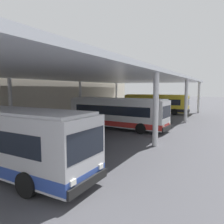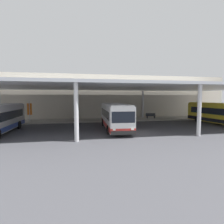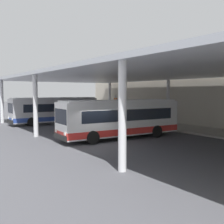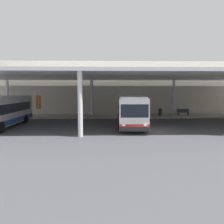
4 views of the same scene
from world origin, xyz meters
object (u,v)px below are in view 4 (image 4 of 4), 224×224
object	(u,v)px
bus_second_bay	(131,110)
trash_bin	(160,112)
bus_nearest_bay	(3,111)
banner_sign	(39,103)
bench_waiting	(183,112)

from	to	relation	value
bus_second_bay	trash_bin	distance (m)	10.08
bus_nearest_bay	bus_second_bay	distance (m)	13.10
bus_nearest_bay	banner_sign	xyz separation A→B (m)	(1.26, 8.22, 0.32)
banner_sign	trash_bin	bearing A→B (deg)	2.25
trash_bin	banner_sign	xyz separation A→B (m)	(-17.03, -0.67, 1.30)
bench_waiting	banner_sign	xyz separation A→B (m)	(-20.40, -0.88, 1.32)
bus_nearest_bay	trash_bin	distance (m)	20.36
bus_nearest_bay	bus_second_bay	xyz separation A→B (m)	(13.10, 0.31, 0.00)
bus_second_bay	bench_waiting	world-z (taller)	bus_second_bay
bench_waiting	banner_sign	distance (m)	20.46
banner_sign	bus_second_bay	bearing A→B (deg)	-33.76
bench_waiting	banner_sign	bearing A→B (deg)	-177.54
trash_bin	bus_second_bay	bearing A→B (deg)	-121.13
bench_waiting	banner_sign	size ratio (longest dim) A/B	0.56
bench_waiting	trash_bin	size ratio (longest dim) A/B	1.84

